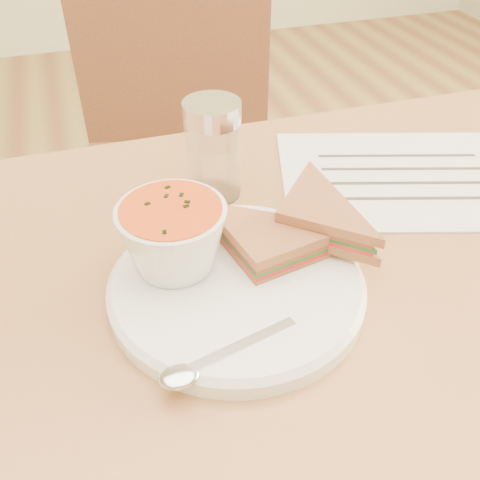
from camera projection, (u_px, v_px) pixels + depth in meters
name	position (u px, v px, depth m)	size (l,w,h in m)	color
dining_table	(308.00, 455.00, 0.80)	(1.00, 0.70, 0.75)	brown
chair_far	(180.00, 178.00, 1.18)	(0.44, 0.44, 0.99)	#59341A
plate	(237.00, 286.00, 0.53)	(0.26, 0.26, 0.02)	white
soup_bowl	(174.00, 240.00, 0.52)	(0.11, 0.11, 0.07)	white
sandwich_half_a	(256.00, 277.00, 0.51)	(0.12, 0.12, 0.04)	#A5603A
sandwich_half_b	(275.00, 226.00, 0.55)	(0.11, 0.11, 0.03)	#A5603A
spoon	(232.00, 351.00, 0.45)	(0.17, 0.03, 0.01)	silver
paper_menu	(406.00, 177.00, 0.71)	(0.33, 0.24, 0.00)	white
condiment_shaker	(213.00, 150.00, 0.64)	(0.07, 0.07, 0.12)	silver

